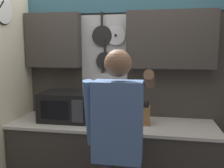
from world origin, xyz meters
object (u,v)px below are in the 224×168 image
Objects in this scene: utensil_crock at (128,116)px; person at (118,137)px; microwave at (66,106)px; knife_block at (145,115)px.

utensil_crock is 0.19× the size of person.
knife_block is (0.85, 0.00, -0.06)m from microwave.
utensil_crock is at bearing 90.07° from person.
knife_block is 0.18m from utensil_crock.
knife_block is 0.15× the size of person.
person reaches higher than knife_block.
utensil_crock is 0.66m from person.
utensil_crock reaches higher than knife_block.
microwave is 0.85m from knife_block.
knife_block is 0.68m from person.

